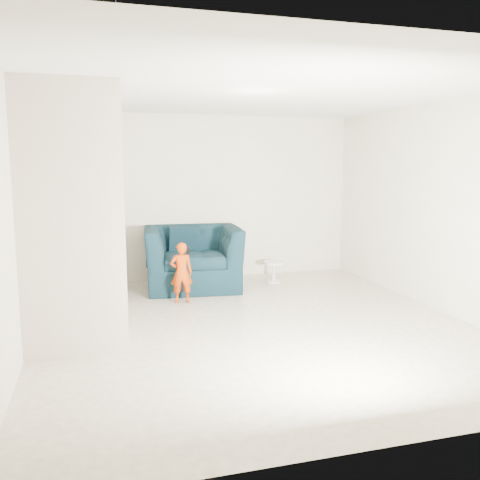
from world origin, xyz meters
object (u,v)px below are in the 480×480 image
(armchair, at_px, (193,257))
(side_table, at_px, (274,268))
(toddler, at_px, (181,273))
(staircase, at_px, (77,247))

(armchair, bearing_deg, side_table, 4.87)
(armchair, distance_m, toddler, 0.90)
(armchair, height_order, staircase, staircase)
(toddler, bearing_deg, staircase, 32.71)
(armchair, bearing_deg, staircase, -130.82)
(staircase, bearing_deg, toddler, 27.77)
(toddler, height_order, staircase, staircase)
(armchair, xyz_separation_m, toddler, (-0.31, -0.84, -0.05))
(toddler, distance_m, side_table, 1.84)
(toddler, relative_size, staircase, 0.23)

